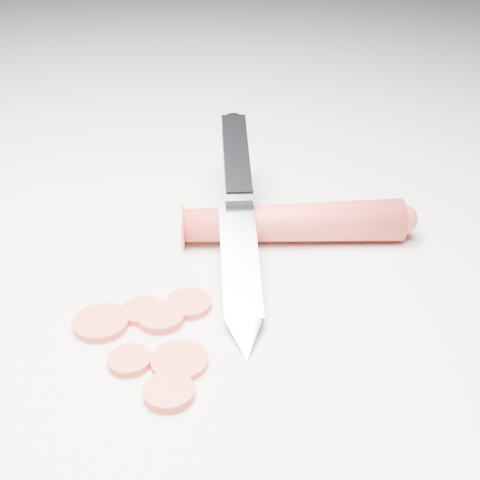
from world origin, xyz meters
The scene contains 10 objects.
ground centered at (0.00, 0.00, 0.00)m, with size 2.40×2.40×0.00m, color silver.
carrot centered at (0.01, 0.11, 0.02)m, with size 0.03×0.03×0.19m, color red.
carrot_slice_0 centered at (0.00, -0.04, 0.00)m, with size 0.03×0.03×0.01m, color #DA4B37.
carrot_slice_1 centered at (0.04, -0.07, 0.00)m, with size 0.04×0.04×0.01m, color #DA4B37.
carrot_slice_2 centered at (-0.03, -0.08, 0.00)m, with size 0.04×0.04×0.01m, color #DA4B37.
carrot_slice_3 centered at (0.05, -0.10, 0.00)m, with size 0.03×0.03×0.01m, color #DA4B37.
carrot_slice_4 centered at (0.01, -0.09, 0.00)m, with size 0.03×0.03×0.01m, color #DA4B37.
carrot_slice_5 centered at (0.00, -0.02, 0.00)m, with size 0.03×0.03×0.01m, color #DA4B37.
carrot_slice_6 centered at (-0.02, -0.05, 0.00)m, with size 0.03×0.03×0.01m, color #DA4B37.
kitchen_knife centered at (-0.02, 0.07, 0.04)m, with size 0.21×0.24×0.08m, color silver, non-canonical shape.
Camera 1 is at (0.28, -0.32, 0.31)m, focal length 50.00 mm.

